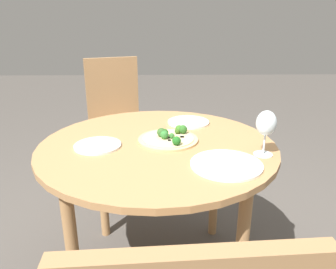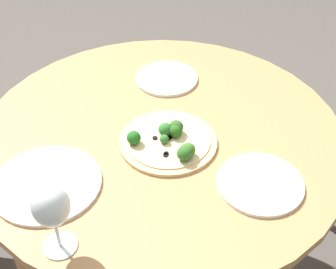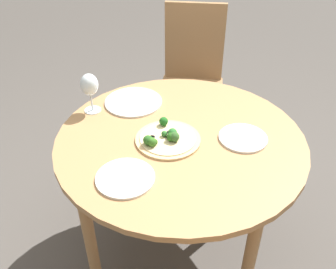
# 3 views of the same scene
# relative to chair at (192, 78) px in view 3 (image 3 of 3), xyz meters

# --- Properties ---
(ground_plane) EXTENTS (12.00, 12.00, 0.00)m
(ground_plane) POSITION_rel_chair_xyz_m (0.05, -0.91, -0.53)
(ground_plane) COLOR #4C4742
(dining_table) EXTENTS (1.05, 1.05, 0.72)m
(dining_table) POSITION_rel_chair_xyz_m (0.05, -0.91, 0.11)
(dining_table) COLOR #A87A4C
(dining_table) RESTS_ON ground_plane
(chair) EXTENTS (0.42, 0.42, 0.98)m
(chair) POSITION_rel_chair_xyz_m (0.00, 0.00, 0.00)
(chair) COLOR #997047
(chair) RESTS_ON ground_plane
(pizza) EXTENTS (0.27, 0.27, 0.06)m
(pizza) POSITION_rel_chair_xyz_m (0.00, -0.95, 0.21)
(pizza) COLOR tan
(pizza) RESTS_ON dining_table
(wine_glass) EXTENTS (0.08, 0.08, 0.19)m
(wine_glass) POSITION_rel_chair_xyz_m (-0.38, -0.78, 0.33)
(wine_glass) COLOR silver
(wine_glass) RESTS_ON dining_table
(plate_near) EXTENTS (0.20, 0.20, 0.01)m
(plate_near) POSITION_rel_chair_xyz_m (0.31, -0.88, 0.20)
(plate_near) COLOR silver
(plate_near) RESTS_ON dining_table
(plate_far) EXTENTS (0.22, 0.22, 0.01)m
(plate_far) POSITION_rel_chair_xyz_m (-0.11, -1.20, 0.20)
(plate_far) COLOR silver
(plate_far) RESTS_ON dining_table
(plate_side) EXTENTS (0.27, 0.27, 0.01)m
(plate_side) POSITION_rel_chair_xyz_m (-0.21, -0.67, 0.20)
(plate_side) COLOR silver
(plate_side) RESTS_ON dining_table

